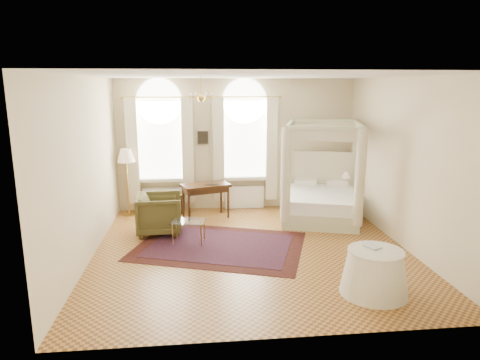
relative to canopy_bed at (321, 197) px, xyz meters
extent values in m
plane|color=#AB7531|center=(-1.91, -1.82, -0.52)|extent=(6.00, 6.00, 0.00)
plane|color=beige|center=(-1.91, 1.18, 1.13)|extent=(6.00, 0.00, 6.00)
plane|color=beige|center=(-1.91, -4.82, 1.13)|extent=(6.00, 0.00, 6.00)
plane|color=beige|center=(-4.91, -1.82, 1.13)|extent=(0.00, 6.00, 6.00)
plane|color=beige|center=(1.09, -1.82, 1.13)|extent=(0.00, 6.00, 6.00)
plane|color=white|center=(-1.91, -1.82, 2.78)|extent=(6.00, 6.00, 0.00)
cube|color=white|center=(-3.81, 1.15, 1.28)|extent=(1.10, 0.04, 1.90)
cylinder|color=white|center=(-3.81, 1.15, 2.23)|extent=(1.10, 0.04, 1.10)
cube|color=white|center=(-3.81, 1.06, 0.29)|extent=(1.32, 0.24, 0.08)
cube|color=beige|center=(-4.48, 0.98, 1.03)|extent=(0.28, 0.14, 2.60)
cube|color=beige|center=(-3.14, 0.98, 1.03)|extent=(0.28, 0.14, 2.60)
cube|color=white|center=(-3.81, 1.08, -0.22)|extent=(1.00, 0.12, 0.58)
cube|color=white|center=(-1.71, 1.15, 1.28)|extent=(1.10, 0.04, 1.90)
cylinder|color=white|center=(-1.71, 1.15, 2.23)|extent=(1.10, 0.04, 1.10)
cube|color=white|center=(-1.71, 1.06, 0.29)|extent=(1.32, 0.24, 0.08)
cube|color=beige|center=(-2.38, 0.98, 1.03)|extent=(0.28, 0.14, 2.60)
cube|color=beige|center=(-1.04, 0.98, 1.03)|extent=(0.28, 0.14, 2.60)
cube|color=white|center=(-1.71, 1.08, -0.22)|extent=(1.00, 0.12, 0.58)
cylinder|color=#B3913B|center=(-2.81, -0.62, 2.58)|extent=(0.02, 0.02, 0.40)
sphere|color=#B3913B|center=(-2.81, -0.62, 2.36)|extent=(0.16, 0.16, 0.16)
sphere|color=beige|center=(-2.59, -0.62, 2.43)|extent=(0.07, 0.07, 0.07)
sphere|color=beige|center=(-2.70, -0.43, 2.43)|extent=(0.07, 0.07, 0.07)
sphere|color=beige|center=(-2.92, -0.43, 2.43)|extent=(0.07, 0.07, 0.07)
sphere|color=beige|center=(-3.03, -0.62, 2.43)|extent=(0.07, 0.07, 0.07)
sphere|color=beige|center=(-2.92, -0.81, 2.43)|extent=(0.07, 0.07, 0.07)
sphere|color=beige|center=(-2.70, -0.81, 2.43)|extent=(0.07, 0.07, 0.07)
cube|color=black|center=(-2.76, 1.15, 1.33)|extent=(0.26, 0.03, 0.32)
cube|color=black|center=(-0.46, 1.15, 1.43)|extent=(0.22, 0.03, 0.26)
cube|color=beige|center=(0.00, 0.01, -0.35)|extent=(2.19, 2.46, 0.35)
cube|color=white|center=(0.00, 0.01, -0.03)|extent=(2.07, 2.34, 0.28)
cube|color=beige|center=(0.29, 0.96, 0.36)|extent=(1.62, 0.55, 1.18)
cube|color=beige|center=(-0.46, 1.17, 0.61)|extent=(0.11, 0.11, 2.26)
cube|color=beige|center=(1.03, 0.72, 0.61)|extent=(0.11, 0.11, 2.26)
cube|color=beige|center=(-1.02, -0.70, 0.61)|extent=(0.11, 0.11, 2.26)
cube|color=beige|center=(0.47, -1.14, 0.61)|extent=(0.11, 0.11, 2.26)
cube|color=beige|center=(0.28, 0.95, 1.74)|extent=(1.62, 0.55, 0.08)
cube|color=beige|center=(-0.28, -0.92, 1.74)|extent=(1.62, 0.55, 0.08)
cube|color=beige|center=(-0.74, 0.23, 1.74)|extent=(0.67, 2.00, 0.08)
cube|color=beige|center=(0.75, -0.21, 1.74)|extent=(0.67, 2.00, 0.08)
cube|color=beige|center=(0.28, 0.95, 1.60)|extent=(1.67, 0.53, 0.28)
cube|color=beige|center=(-0.28, -0.92, 1.60)|extent=(1.67, 0.53, 0.28)
cube|color=beige|center=(-0.74, 0.23, 1.60)|extent=(0.65, 2.05, 0.28)
cube|color=beige|center=(0.75, -0.21, 1.60)|extent=(0.65, 2.05, 0.28)
cylinder|color=beige|center=(-1.02, -0.70, 0.71)|extent=(0.22, 0.22, 2.07)
cylinder|color=beige|center=(0.47, -1.14, 0.71)|extent=(0.22, 0.22, 2.07)
cube|color=#381F0F|center=(0.79, 0.88, -0.22)|extent=(0.54, 0.52, 0.61)
cylinder|color=#B3913B|center=(0.89, 0.84, 0.19)|extent=(0.12, 0.12, 0.20)
cone|color=beige|center=(0.89, 0.84, 0.40)|extent=(0.29, 0.29, 0.22)
cube|color=#381F0F|center=(-2.73, 0.34, 0.28)|extent=(1.24, 0.90, 0.07)
cube|color=#381F0F|center=(-2.73, 0.34, 0.18)|extent=(1.10, 0.76, 0.11)
cylinder|color=#381F0F|center=(-3.27, 0.39, -0.13)|extent=(0.06, 0.06, 0.78)
cylinder|color=#381F0F|center=(-2.34, 0.71, -0.13)|extent=(0.06, 0.06, 0.78)
cylinder|color=#381F0F|center=(-3.13, -0.03, -0.13)|extent=(0.06, 0.06, 0.78)
cylinder|color=#381F0F|center=(-2.20, 0.28, -0.13)|extent=(0.06, 0.06, 0.78)
imported|color=black|center=(-2.59, 0.30, 0.32)|extent=(0.33, 0.23, 0.03)
cube|color=#3E371A|center=(-3.46, 0.88, -0.07)|extent=(0.50, 0.50, 0.09)
cylinder|color=#381F0F|center=(-3.64, 0.75, -0.32)|extent=(0.04, 0.04, 0.41)
cylinder|color=#381F0F|center=(-3.33, 0.69, -0.32)|extent=(0.04, 0.04, 0.41)
cylinder|color=#381F0F|center=(-3.59, 1.07, -0.32)|extent=(0.04, 0.04, 0.41)
cylinder|color=#381F0F|center=(-3.27, 1.01, -0.32)|extent=(0.04, 0.04, 0.41)
imported|color=#423C1C|center=(-3.75, -0.64, -0.09)|extent=(0.99, 0.96, 0.86)
cube|color=silver|center=(-3.13, -1.28, -0.08)|extent=(0.74, 0.58, 0.02)
cylinder|color=#B3913B|center=(-3.45, -1.42, -0.30)|extent=(0.03, 0.03, 0.45)
cylinder|color=#B3913B|center=(-2.88, -1.52, -0.30)|extent=(0.03, 0.03, 0.45)
cylinder|color=#B3913B|center=(-3.38, -1.04, -0.30)|extent=(0.03, 0.03, 0.45)
cylinder|color=#B3913B|center=(-2.81, -1.15, -0.30)|extent=(0.03, 0.03, 0.45)
cylinder|color=#B3913B|center=(-4.61, 0.74, -0.51)|extent=(0.29, 0.29, 0.03)
cylinder|color=#B3913B|center=(-4.61, 0.74, 0.20)|extent=(0.04, 0.04, 1.44)
cone|color=beige|center=(-4.61, 0.74, 0.97)|extent=(0.42, 0.42, 0.31)
cube|color=#41170F|center=(-2.51, -1.56, -0.52)|extent=(3.79, 3.23, 0.01)
cube|color=black|center=(-2.51, -1.56, -0.51)|extent=(3.16, 2.59, 0.01)
cone|color=beige|center=(-0.28, -3.78, -0.19)|extent=(1.03, 1.03, 0.66)
cylinder|color=beige|center=(-0.28, -3.78, 0.16)|extent=(0.84, 0.84, 0.04)
imported|color=black|center=(-0.37, -3.70, 0.19)|extent=(0.26, 0.29, 0.02)
camera|label=1|loc=(-2.95, -9.59, 2.61)|focal=32.00mm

